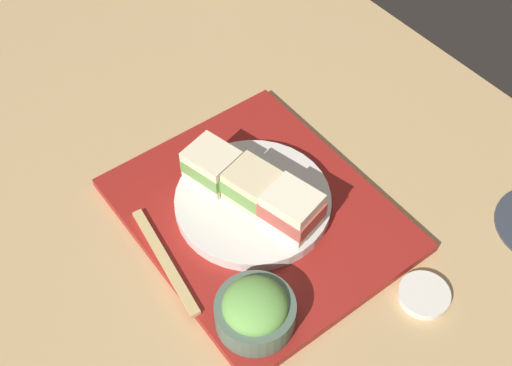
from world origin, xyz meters
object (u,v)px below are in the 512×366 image
Objects in this scene: sandwich_plate at (251,203)px; sandwich_middle at (251,187)px; sandwich_far at (292,210)px; small_sauce_dish at (424,295)px; salad_bowl at (255,310)px; sandwich_near at (212,165)px; chopsticks_pair at (165,261)px.

sandwich_plate is 2.64× the size of sandwich_middle.
sandwich_far is 20.94cm from small_sauce_dish.
sandwich_far reaches higher than salad_bowl.
sandwich_plate is at bearing -163.45° from sandwich_far.
sandwich_plate is at bearing 16.55° from sandwich_near.
salad_bowl is at bearing -21.32° from sandwich_near.
salad_bowl is at bearing -34.89° from sandwich_plate.
sandwich_plate is 2.60× the size of sandwich_far.
sandwich_plate reaches higher than small_sauce_dish.
salad_bowl is (15.03, -10.48, -1.67)cm from sandwich_middle.
sandwich_middle is at bearing 16.55° from sandwich_near.
sandwich_middle is (-0.00, 0.00, 3.56)cm from sandwich_plate.
sandwich_plate is 2.20× the size of salad_bowl.
salad_bowl is at bearing -56.33° from sandwich_far.
sandwich_middle is at bearing 180.00° from sandwich_plate.
salad_bowl is (15.03, -10.48, 1.89)cm from sandwich_plate.
small_sauce_dish is (24.62, 25.08, -1.22)cm from chopsticks_pair.
salad_bowl is at bearing 17.66° from chopsticks_pair.
sandwich_plate is 3.56cm from sandwich_middle.
sandwich_near is 0.43× the size of chopsticks_pair.
salad_bowl reaches higher than chopsticks_pair.
sandwich_plate reaches higher than chopsticks_pair.
sandwich_far is (6.72, 2.00, 3.88)cm from sandwich_plate.
salad_bowl is at bearing -34.89° from sandwich_middle.
sandwich_middle is 7.01cm from sandwich_far.
small_sauce_dish is (25.22, 10.01, -1.76)cm from sandwich_plate.
chopsticks_pair is 2.74× the size of small_sauce_dish.
sandwich_near and sandwich_middle have the same top height.
salad_bowl is 0.54× the size of chopsticks_pair.
salad_bowl is 15.34cm from chopsticks_pair.
chopsticks_pair is (-14.43, -4.59, -2.43)cm from salad_bowl.
small_sauce_dish is (10.19, 20.49, -3.65)cm from salad_bowl.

